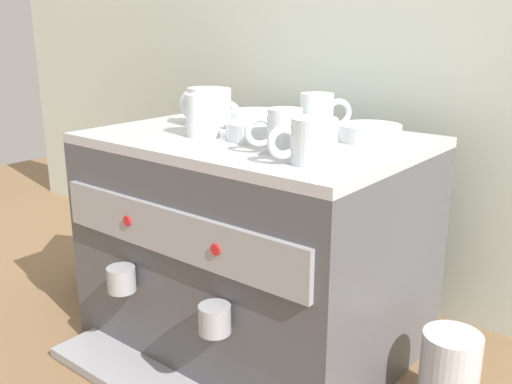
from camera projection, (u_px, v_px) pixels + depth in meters
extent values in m
plane|color=brown|center=(256.00, 335.00, 1.30)|extent=(4.00, 4.00, 0.00)
cube|color=silver|center=(347.00, 103.00, 1.43)|extent=(2.80, 0.03, 0.98)
cube|color=#4C4C51|center=(256.00, 244.00, 1.23)|extent=(0.66, 0.47, 0.44)
cube|color=#B7B7BC|center=(256.00, 140.00, 1.17)|extent=(0.66, 0.47, 0.02)
cube|color=#939399|center=(172.00, 233.00, 1.03)|extent=(0.61, 0.01, 0.09)
cylinder|color=red|center=(128.00, 221.00, 1.09)|extent=(0.02, 0.01, 0.02)
cylinder|color=red|center=(216.00, 249.00, 0.95)|extent=(0.02, 0.01, 0.02)
cylinder|color=#939399|center=(121.00, 279.00, 1.12)|extent=(0.06, 0.06, 0.05)
cylinder|color=#939399|center=(215.00, 319.00, 0.97)|extent=(0.06, 0.06, 0.05)
cylinder|color=silver|center=(203.00, 115.00, 1.14)|extent=(0.07, 0.07, 0.08)
torus|color=silver|center=(227.00, 115.00, 1.15)|extent=(0.05, 0.05, 0.06)
cylinder|color=silver|center=(207.00, 107.00, 1.26)|extent=(0.08, 0.08, 0.08)
torus|color=silver|center=(190.00, 105.00, 1.30)|extent=(0.06, 0.02, 0.06)
cylinder|color=silver|center=(317.00, 114.00, 1.17)|extent=(0.07, 0.07, 0.08)
torus|color=silver|center=(338.00, 113.00, 1.18)|extent=(0.04, 0.06, 0.06)
cylinder|color=silver|center=(218.00, 103.00, 1.37)|extent=(0.06, 0.06, 0.07)
torus|color=silver|center=(205.00, 105.00, 1.34)|extent=(0.02, 0.05, 0.05)
cylinder|color=silver|center=(314.00, 141.00, 0.92)|extent=(0.08, 0.08, 0.07)
torus|color=silver|center=(283.00, 142.00, 0.91)|extent=(0.05, 0.05, 0.06)
cylinder|color=silver|center=(284.00, 131.00, 1.00)|extent=(0.06, 0.06, 0.08)
torus|color=silver|center=(260.00, 132.00, 0.99)|extent=(0.04, 0.05, 0.05)
cylinder|color=silver|center=(256.00, 117.00, 1.28)|extent=(0.12, 0.12, 0.03)
cylinder|color=silver|center=(256.00, 123.00, 1.29)|extent=(0.06, 0.06, 0.01)
cylinder|color=silver|center=(258.00, 130.00, 1.12)|extent=(0.13, 0.13, 0.03)
cylinder|color=silver|center=(258.00, 137.00, 1.12)|extent=(0.07, 0.07, 0.01)
cylinder|color=silver|center=(370.00, 133.00, 1.11)|extent=(0.12, 0.12, 0.03)
cylinder|color=silver|center=(370.00, 139.00, 1.11)|extent=(0.07, 0.07, 0.01)
cylinder|color=#333338|center=(112.00, 234.00, 1.54)|extent=(0.17, 0.17, 0.27)
cone|color=black|center=(106.00, 160.00, 1.48)|extent=(0.18, 0.18, 0.14)
cylinder|color=#B7B7BC|center=(449.00, 373.00, 1.02)|extent=(0.11, 0.11, 0.16)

